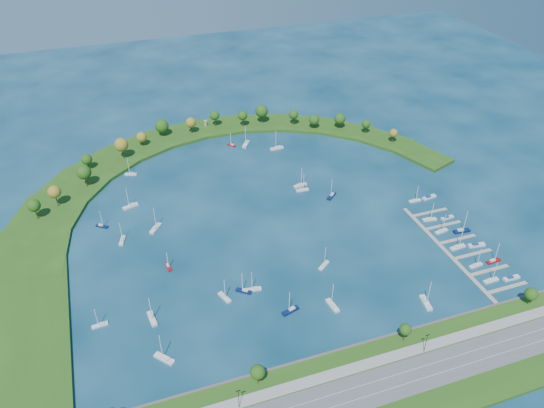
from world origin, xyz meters
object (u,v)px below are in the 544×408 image
object	(u,v)px
moored_boat_2	(152,318)
moored_boat_5	(224,297)
docked_boat_5	(476,245)
docked_boat_8	(430,219)
moored_boat_18	(302,189)
docked_boat_4	(458,247)
harbor_tower	(206,123)
dock_system	(458,248)
moored_boat_8	(100,325)
moored_boat_11	(277,148)
docked_boat_2	(476,265)
moored_boat_16	(324,265)
moored_boat_21	(333,305)
moored_boat_4	(164,358)
moored_boat_6	(300,185)
docked_boat_7	(462,230)
moored_boat_9	(332,195)
docked_boat_11	(429,197)
moored_boat_12	(130,206)
moored_boat_14	(131,174)
moored_boat_19	(291,310)
docked_boat_10	(415,200)
moored_boat_3	(246,143)
moored_boat_15	(102,226)
docked_boat_9	(447,218)
moored_boat_13	(244,290)
docked_boat_1	(511,278)
moored_boat_20	(253,289)
moored_boat_17	(426,302)
docked_boat_6	(442,231)
moored_boat_1	(168,266)
moored_boat_10	(232,145)
docked_boat_0	(491,280)
moored_boat_7	(122,240)

from	to	relation	value
moored_boat_2	moored_boat_5	xyz separation A→B (m)	(34.05, 2.27, -0.05)
docked_boat_5	docked_boat_8	world-z (taller)	docked_boat_8
moored_boat_18	docked_boat_4	bearing A→B (deg)	-52.13
harbor_tower	dock_system	size ratio (longest dim) A/B	0.05
moored_boat_8	moored_boat_11	world-z (taller)	moored_boat_11
moored_boat_8	docked_boat_2	xyz separation A→B (m)	(181.75, -21.34, 0.01)
moored_boat_16	moored_boat_21	xyz separation A→B (m)	(-7.64, -27.10, 0.05)
moored_boat_2	moored_boat_4	bearing A→B (deg)	-2.75
moored_boat_6	docked_boat_7	bearing A→B (deg)	-56.65
moored_boat_9	docked_boat_11	distance (m)	58.36
moored_boat_12	docked_boat_4	size ratio (longest dim) A/B	1.04
moored_boat_14	docked_boat_11	bearing A→B (deg)	172.27
moored_boat_19	docked_boat_4	world-z (taller)	docked_boat_4
moored_boat_11	docked_boat_10	size ratio (longest dim) A/B	1.27
moored_boat_3	docked_boat_4	xyz separation A→B (m)	(71.46, -146.73, -0.06)
moored_boat_15	docked_boat_9	bearing A→B (deg)	19.86
moored_boat_13	docked_boat_4	world-z (taller)	docked_boat_4
moored_boat_13	docked_boat_7	distance (m)	126.13
moored_boat_5	moored_boat_18	distance (m)	101.10
dock_system	docked_boat_1	xyz separation A→B (m)	(10.68, -28.29, 0.30)
moored_boat_5	moored_boat_20	world-z (taller)	moored_boat_5
moored_boat_17	docked_boat_1	xyz separation A→B (m)	(48.76, 0.60, -0.33)
docked_boat_1	docked_boat_7	distance (m)	40.05
moored_boat_21	docked_boat_5	distance (m)	91.57
dock_system	docked_boat_5	bearing A→B (deg)	-6.24
docked_boat_6	docked_boat_5	bearing A→B (deg)	-66.36
moored_boat_1	moored_boat_17	bearing A→B (deg)	53.76
moored_boat_8	docked_boat_2	world-z (taller)	docked_boat_2
harbor_tower	moored_boat_3	size ratio (longest dim) A/B	0.27
moored_boat_21	docked_boat_7	xyz separation A→B (m)	(90.30, 28.27, 0.02)
moored_boat_2	docked_boat_4	world-z (taller)	moored_boat_2
moored_boat_10	docked_boat_0	xyz separation A→B (m)	(81.52, -175.61, 0.05)
moored_boat_10	moored_boat_16	world-z (taller)	moored_boat_16
moored_boat_7	moored_boat_16	distance (m)	108.13
moored_boat_20	docked_boat_5	xyz separation A→B (m)	(121.33, -6.99, -0.19)
moored_boat_7	moored_boat_9	xyz separation A→B (m)	(123.59, 2.32, 0.03)
moored_boat_16	docked_boat_6	xyz separation A→B (m)	(72.20, 4.67, 0.00)
docked_boat_10	moored_boat_19	bearing A→B (deg)	-148.17
moored_boat_1	docked_boat_11	world-z (taller)	moored_boat_1
moored_boat_18	docked_boat_8	world-z (taller)	docked_boat_8
moored_boat_17	moored_boat_18	world-z (taller)	moored_boat_17
moored_boat_17	docked_boat_10	distance (m)	85.35
moored_boat_8	moored_boat_12	distance (m)	92.30
moored_boat_12	docked_boat_10	world-z (taller)	moored_boat_12
moored_boat_5	moored_boat_12	world-z (taller)	moored_boat_12
moored_boat_4	moored_boat_17	bearing A→B (deg)	-134.12
moored_boat_16	moored_boat_2	bearing A→B (deg)	147.86
moored_boat_1	moored_boat_3	world-z (taller)	moored_boat_3
docked_boat_9	moored_boat_7	bearing A→B (deg)	162.99
moored_boat_6	moored_boat_15	world-z (taller)	moored_boat_6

